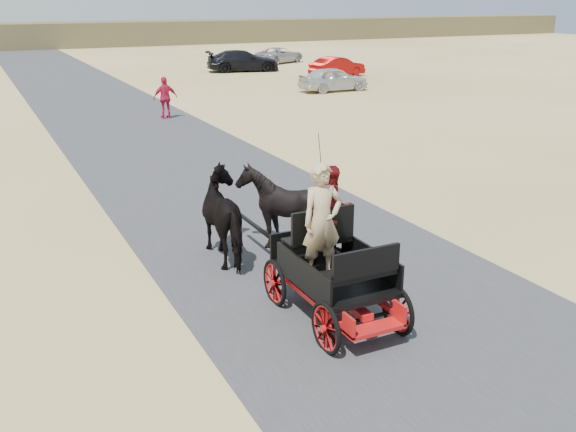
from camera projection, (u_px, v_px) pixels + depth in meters
name	position (u px, v px, depth m)	size (l,w,h in m)	color
ground	(359.00, 294.00, 10.98)	(140.00, 140.00, 0.00)	tan
road	(359.00, 293.00, 10.97)	(6.00, 140.00, 0.01)	#38383A
ridge_far	(20.00, 36.00, 63.11)	(140.00, 6.00, 2.40)	brown
carriage	(333.00, 296.00, 10.07)	(1.30, 2.40, 0.72)	black
horse_left	(230.00, 216.00, 12.22)	(0.91, 2.01, 1.70)	black
horse_right	(281.00, 208.00, 12.69)	(1.37, 1.54, 1.70)	black
driver_man	(322.00, 221.00, 9.62)	(0.66, 0.43, 1.80)	tan
passenger_woman	(332.00, 213.00, 10.33)	(0.77, 0.60, 1.58)	#660C0F
pedestrian	(165.00, 98.00, 26.54)	(1.01, 0.42, 1.73)	#BB153C
car_a	(333.00, 79.00, 34.42)	(1.53, 3.79, 1.29)	silver
car_b	(337.00, 67.00, 40.61)	(1.32, 3.79, 1.25)	maroon
car_c	(243.00, 61.00, 43.60)	(1.99, 4.89, 1.42)	black
car_d	(280.00, 55.00, 49.25)	(1.95, 4.24, 1.18)	#B2B2B7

